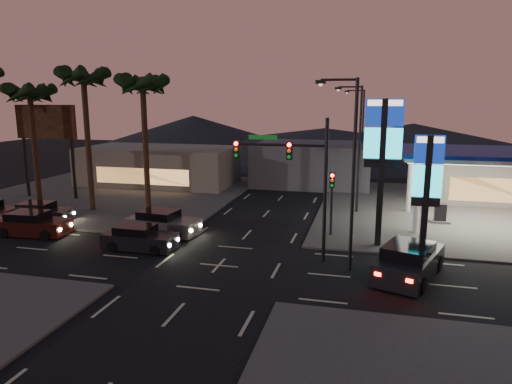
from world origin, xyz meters
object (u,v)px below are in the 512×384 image
(pylon_sign_short, at_px, (427,177))
(suv_station, at_px, (409,261))
(car_lane_b_front, at_px, (162,223))
(car_lane_a_front, at_px, (139,238))
(car_lane_a_mid, at_px, (32,224))
(gas_station, at_px, (491,156))
(pylon_sign_tall, at_px, (383,143))
(car_lane_b_mid, at_px, (40,213))
(traffic_signal_mast, at_px, (294,168))

(pylon_sign_short, distance_m, suv_station, 5.46)
(pylon_sign_short, distance_m, car_lane_b_front, 17.03)
(car_lane_a_front, relative_size, car_lane_a_mid, 0.91)
(gas_station, xyz_separation_m, suv_station, (-6.03, -11.26, -4.24))
(pylon_sign_tall, distance_m, car_lane_b_mid, 24.87)
(pylon_sign_tall, height_order, pylon_sign_short, pylon_sign_tall)
(car_lane_a_mid, distance_m, car_lane_b_front, 8.71)
(gas_station, height_order, traffic_signal_mast, traffic_signal_mast)
(traffic_signal_mast, relative_size, car_lane_b_mid, 1.69)
(car_lane_b_front, bearing_deg, pylon_sign_tall, 2.93)
(pylon_sign_short, height_order, car_lane_a_front, pylon_sign_short)
(pylon_sign_tall, xyz_separation_m, traffic_signal_mast, (-4.74, -3.51, -1.17))
(gas_station, bearing_deg, traffic_signal_mast, -140.72)
(gas_station, xyz_separation_m, traffic_signal_mast, (-12.24, -10.01, 0.15))
(pylon_sign_tall, distance_m, traffic_signal_mast, 6.02)
(car_lane_a_front, height_order, car_lane_a_mid, car_lane_a_mid)
(pylon_sign_short, height_order, traffic_signal_mast, traffic_signal_mast)
(gas_station, distance_m, car_lane_b_mid, 32.67)
(pylon_sign_short, distance_m, car_lane_a_front, 17.29)
(gas_station, relative_size, pylon_sign_short, 1.74)
(pylon_sign_tall, bearing_deg, car_lane_a_mid, -172.48)
(traffic_signal_mast, bearing_deg, car_lane_b_front, 163.34)
(gas_station, height_order, car_lane_b_front, gas_station)
(traffic_signal_mast, bearing_deg, suv_station, -11.37)
(traffic_signal_mast, distance_m, suv_station, 7.71)
(traffic_signal_mast, bearing_deg, car_lane_b_mid, 169.92)
(car_lane_a_front, xyz_separation_m, car_lane_a_mid, (-8.42, 1.00, 0.05))
(car_lane_a_mid, relative_size, car_lane_b_front, 0.97)
(suv_station, bearing_deg, car_lane_b_mid, 169.61)
(pylon_sign_short, bearing_deg, suv_station, -105.32)
(gas_station, relative_size, traffic_signal_mast, 1.53)
(gas_station, xyz_separation_m, car_lane_b_mid, (-31.71, -6.55, -4.38))
(gas_station, height_order, suv_station, gas_station)
(car_lane_b_mid, bearing_deg, pylon_sign_short, -2.03)
(pylon_sign_tall, relative_size, traffic_signal_mast, 1.12)
(car_lane_a_mid, height_order, car_lane_b_front, car_lane_b_front)
(gas_station, height_order, car_lane_a_front, gas_station)
(gas_station, relative_size, car_lane_b_mid, 2.57)
(car_lane_a_front, height_order, car_lane_b_front, car_lane_b_front)
(car_lane_a_mid, xyz_separation_m, car_lane_b_mid, (-1.71, 2.92, -0.04))
(traffic_signal_mast, height_order, car_lane_b_mid, traffic_signal_mast)
(car_lane_a_mid, bearing_deg, pylon_sign_short, 4.51)
(traffic_signal_mast, height_order, suv_station, traffic_signal_mast)
(pylon_sign_short, distance_m, car_lane_a_mid, 25.37)
(car_lane_a_mid, xyz_separation_m, suv_station, (23.96, -1.79, 0.11))
(car_lane_b_mid, bearing_deg, car_lane_a_mid, -59.57)
(pylon_sign_short, height_order, car_lane_a_mid, pylon_sign_short)
(gas_station, bearing_deg, car_lane_a_front, -154.11)
(pylon_sign_tall, bearing_deg, traffic_signal_mast, -143.48)
(gas_station, bearing_deg, car_lane_a_mid, -162.48)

